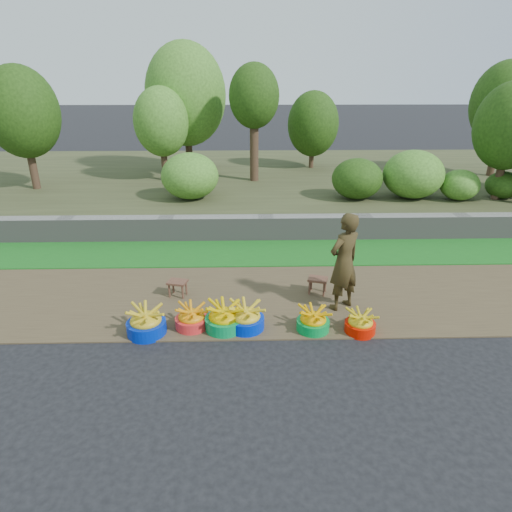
{
  "coord_description": "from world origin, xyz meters",
  "views": [
    {
      "loc": [
        -0.45,
        -5.07,
        3.39
      ],
      "look_at": [
        -0.29,
        1.3,
        0.75
      ],
      "focal_mm": 30.0,
      "sensor_mm": 36.0,
      "label": 1
    }
  ],
  "objects_px": {
    "basin_c": "(224,318)",
    "basin_e": "(313,321)",
    "basin_b": "(192,318)",
    "basin_d": "(246,318)",
    "basin_a": "(146,322)",
    "vendor_woman": "(344,262)",
    "basin_f": "(360,323)",
    "stool_right": "(318,281)",
    "stool_left": "(177,284)"
  },
  "relations": [
    {
      "from": "basin_c",
      "to": "basin_e",
      "type": "bearing_deg",
      "value": -2.52
    },
    {
      "from": "basin_b",
      "to": "basin_d",
      "type": "distance_m",
      "value": 0.79
    },
    {
      "from": "basin_a",
      "to": "basin_e",
      "type": "xyz_separation_m",
      "value": [
        2.39,
        0.03,
        -0.03
      ]
    },
    {
      "from": "basin_b",
      "to": "vendor_woman",
      "type": "distance_m",
      "value": 2.45
    },
    {
      "from": "basin_f",
      "to": "basin_d",
      "type": "bearing_deg",
      "value": 175.27
    },
    {
      "from": "basin_c",
      "to": "basin_d",
      "type": "height_order",
      "value": "basin_c"
    },
    {
      "from": "basin_e",
      "to": "vendor_woman",
      "type": "xyz_separation_m",
      "value": [
        0.54,
        0.65,
        0.64
      ]
    },
    {
      "from": "stool_right",
      "to": "basin_b",
      "type": "bearing_deg",
      "value": -153.0
    },
    {
      "from": "stool_right",
      "to": "basin_d",
      "type": "bearing_deg",
      "value": -138.79
    },
    {
      "from": "basin_a",
      "to": "stool_left",
      "type": "relative_size",
      "value": 1.56
    },
    {
      "from": "basin_e",
      "to": "basin_f",
      "type": "height_order",
      "value": "basin_e"
    },
    {
      "from": "basin_f",
      "to": "stool_right",
      "type": "height_order",
      "value": "basin_f"
    },
    {
      "from": "basin_e",
      "to": "stool_right",
      "type": "xyz_separation_m",
      "value": [
        0.24,
        1.14,
        0.08
      ]
    },
    {
      "from": "basin_c",
      "to": "basin_e",
      "type": "relative_size",
      "value": 1.18
    },
    {
      "from": "basin_d",
      "to": "stool_right",
      "type": "height_order",
      "value": "basin_d"
    },
    {
      "from": "basin_a",
      "to": "vendor_woman",
      "type": "distance_m",
      "value": 3.07
    },
    {
      "from": "basin_e",
      "to": "vendor_woman",
      "type": "bearing_deg",
      "value": 50.29
    },
    {
      "from": "basin_d",
      "to": "stool_left",
      "type": "xyz_separation_m",
      "value": [
        -1.13,
        1.03,
        0.05
      ]
    },
    {
      "from": "basin_e",
      "to": "vendor_woman",
      "type": "relative_size",
      "value": 0.3
    },
    {
      "from": "basin_c",
      "to": "basin_e",
      "type": "xyz_separation_m",
      "value": [
        1.29,
        -0.06,
        -0.03
      ]
    },
    {
      "from": "basin_b",
      "to": "basin_f",
      "type": "distance_m",
      "value": 2.44
    },
    {
      "from": "basin_c",
      "to": "stool_left",
      "type": "bearing_deg",
      "value": 128.26
    },
    {
      "from": "basin_a",
      "to": "basin_d",
      "type": "relative_size",
      "value": 1.03
    },
    {
      "from": "basin_a",
      "to": "vendor_woman",
      "type": "xyz_separation_m",
      "value": [
        2.93,
        0.67,
        0.61
      ]
    },
    {
      "from": "stool_left",
      "to": "basin_c",
      "type": "bearing_deg",
      "value": -51.74
    },
    {
      "from": "basin_d",
      "to": "basin_f",
      "type": "distance_m",
      "value": 1.65
    },
    {
      "from": "basin_b",
      "to": "basin_d",
      "type": "height_order",
      "value": "basin_d"
    },
    {
      "from": "basin_e",
      "to": "stool_left",
      "type": "xyz_separation_m",
      "value": [
        -2.11,
        1.1,
        0.08
      ]
    },
    {
      "from": "vendor_woman",
      "to": "basin_c",
      "type": "bearing_deg",
      "value": -15.41
    },
    {
      "from": "basin_c",
      "to": "basin_f",
      "type": "height_order",
      "value": "basin_c"
    },
    {
      "from": "basin_b",
      "to": "stool_right",
      "type": "height_order",
      "value": "basin_b"
    },
    {
      "from": "basin_a",
      "to": "stool_right",
      "type": "bearing_deg",
      "value": 23.85
    },
    {
      "from": "basin_b",
      "to": "basin_c",
      "type": "bearing_deg",
      "value": -7.0
    },
    {
      "from": "basin_a",
      "to": "basin_d",
      "type": "height_order",
      "value": "basin_a"
    },
    {
      "from": "basin_c",
      "to": "basin_e",
      "type": "height_order",
      "value": "basin_c"
    },
    {
      "from": "stool_left",
      "to": "vendor_woman",
      "type": "bearing_deg",
      "value": -9.65
    },
    {
      "from": "basin_a",
      "to": "stool_left",
      "type": "distance_m",
      "value": 1.16
    },
    {
      "from": "stool_right",
      "to": "vendor_woman",
      "type": "xyz_separation_m",
      "value": [
        0.29,
        -0.49,
        0.56
      ]
    },
    {
      "from": "basin_e",
      "to": "basin_f",
      "type": "xyz_separation_m",
      "value": [
        0.67,
        -0.07,
        -0.01
      ]
    },
    {
      "from": "basin_d",
      "to": "stool_left",
      "type": "bearing_deg",
      "value": 137.75
    },
    {
      "from": "basin_c",
      "to": "basin_b",
      "type": "bearing_deg",
      "value": 173.0
    },
    {
      "from": "basin_b",
      "to": "stool_left",
      "type": "relative_size",
      "value": 1.35
    },
    {
      "from": "stool_left",
      "to": "vendor_woman",
      "type": "height_order",
      "value": "vendor_woman"
    },
    {
      "from": "basin_a",
      "to": "basin_f",
      "type": "xyz_separation_m",
      "value": [
        3.07,
        -0.04,
        -0.04
      ]
    },
    {
      "from": "basin_e",
      "to": "stool_right",
      "type": "distance_m",
      "value": 1.17
    },
    {
      "from": "basin_c",
      "to": "basin_f",
      "type": "relative_size",
      "value": 1.26
    },
    {
      "from": "vendor_woman",
      "to": "basin_b",
      "type": "bearing_deg",
      "value": -20.35
    },
    {
      "from": "basin_d",
      "to": "vendor_woman",
      "type": "distance_m",
      "value": 1.74
    },
    {
      "from": "basin_c",
      "to": "vendor_woman",
      "type": "height_order",
      "value": "vendor_woman"
    },
    {
      "from": "basin_b",
      "to": "stool_left",
      "type": "height_order",
      "value": "basin_b"
    }
  ]
}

